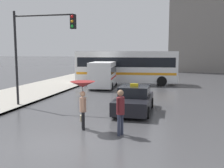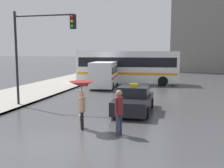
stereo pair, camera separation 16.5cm
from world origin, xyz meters
TOP-DOWN VIEW (x-y plane):
  - ground_plane at (0.00, 0.00)m, footprint 300.00×300.00m
  - taxi at (2.13, 5.96)m, footprint 1.91×4.13m
  - ambulance_van at (-2.14, 15.43)m, footprint 2.56×5.64m
  - city_bus at (-0.48, 18.11)m, footprint 10.31×3.40m
  - pedestrian_with_umbrella at (0.47, 2.16)m, footprint 1.07×1.07m
  - pedestrian_man at (2.19, 1.74)m, footprint 0.42×0.46m
  - traffic_light at (-3.47, 5.76)m, footprint 3.89×0.38m
  - building_tower_near at (9.34, 39.39)m, footprint 11.99×9.54m

SIDE VIEW (x-z plane):
  - ground_plane at x=0.00m, z-range 0.00..0.00m
  - taxi at x=2.13m, z-range -0.14..1.45m
  - pedestrian_man at x=2.19m, z-range 0.19..2.04m
  - ambulance_van at x=-2.14m, z-range 0.13..2.51m
  - pedestrian_with_umbrella at x=0.47m, z-range 0.66..2.75m
  - city_bus at x=-0.48m, z-range 0.18..3.54m
  - traffic_light at x=-3.47m, z-range 1.13..6.82m
  - building_tower_near at x=9.34m, z-range 0.00..22.62m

